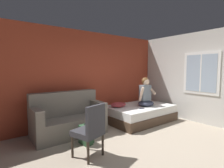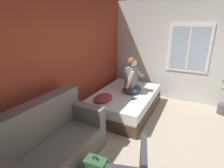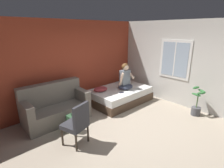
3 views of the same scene
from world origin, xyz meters
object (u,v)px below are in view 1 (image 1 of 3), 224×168
at_px(person_seated, 146,94).
at_px(backpack, 86,135).
at_px(throw_pillow, 118,105).
at_px(bed, 140,113).
at_px(side_chair, 90,129).
at_px(cell_phone, 142,108).
at_px(couch, 68,119).

height_order(person_seated, backpack, person_seated).
distance_m(backpack, throw_pillow, 1.70).
relative_size(person_seated, backpack, 1.91).
relative_size(bed, side_chair, 2.09).
height_order(person_seated, cell_phone, person_seated).
xyz_separation_m(backpack, cell_phone, (1.88, 0.15, 0.29)).
bearing_deg(side_chair, throw_pillow, 37.00).
bearing_deg(couch, bed, -7.40).
bearing_deg(person_seated, throw_pillow, 154.28).
bearing_deg(cell_phone, throw_pillow, 58.89).
bearing_deg(cell_phone, person_seated, -36.91).
height_order(bed, side_chair, side_chair).
relative_size(couch, throw_pillow, 3.58).
bearing_deg(person_seated, bed, 133.98).
distance_m(bed, throw_pillow, 0.77).
relative_size(side_chair, backpack, 2.14).
bearing_deg(backpack, cell_phone, 4.49).
bearing_deg(couch, cell_phone, -17.41).
distance_m(throw_pillow, cell_phone, 0.70).
distance_m(side_chair, backpack, 0.69).
xyz_separation_m(bed, backpack, (-2.15, -0.47, -0.04)).
relative_size(bed, cell_phone, 14.20).
relative_size(bed, backpack, 4.46).
xyz_separation_m(bed, person_seated, (0.12, -0.12, 0.60)).
relative_size(bed, person_seated, 2.34).
height_order(bed, couch, couch).
distance_m(bed, backpack, 2.20).
bearing_deg(person_seated, cell_phone, -151.52).
bearing_deg(backpack, person_seated, 8.88).
bearing_deg(throw_pillow, cell_phone, -55.72).
xyz_separation_m(bed, throw_pillow, (-0.66, 0.25, 0.31)).
bearing_deg(bed, couch, 172.60).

